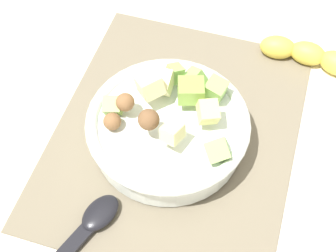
# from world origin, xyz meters

# --- Properties ---
(ground_plane) EXTENTS (2.40, 2.40, 0.00)m
(ground_plane) POSITION_xyz_m (0.00, 0.00, 0.00)
(ground_plane) COLOR silver
(placemat) EXTENTS (0.41, 0.33, 0.01)m
(placemat) POSITION_xyz_m (0.00, 0.00, 0.00)
(placemat) COLOR #756B56
(placemat) RESTS_ON ground_plane
(salad_bowl) EXTENTS (0.22, 0.22, 0.10)m
(salad_bowl) POSITION_xyz_m (-0.02, 0.01, 0.04)
(salad_bowl) COLOR white
(salad_bowl) RESTS_ON placemat
(serving_spoon) EXTENTS (0.22, 0.10, 0.01)m
(serving_spoon) POSITION_xyz_m (-0.20, 0.07, 0.01)
(serving_spoon) COLOR black
(serving_spoon) RESTS_ON placemat
(banana_whole) EXTENTS (0.05, 0.15, 0.04)m
(banana_whole) POSITION_xyz_m (0.19, -0.16, 0.02)
(banana_whole) COLOR yellow
(banana_whole) RESTS_ON ground_plane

